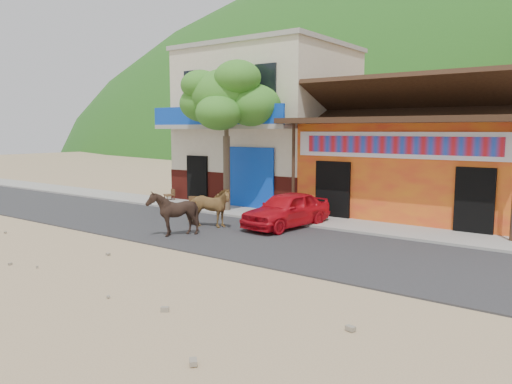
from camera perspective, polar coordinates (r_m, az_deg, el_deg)
ground at (r=13.18m, az=-4.08°, el=-7.70°), size 120.00×120.00×0.00m
road at (r=15.10m, az=2.12°, el=-5.69°), size 60.00×5.00×0.04m
sidewalk at (r=18.04m, az=8.41°, el=-3.52°), size 60.00×2.00×0.12m
dance_club at (r=20.71m, az=18.65°, el=2.41°), size 8.00×6.00×3.60m
cafe_building at (r=24.03m, az=1.40°, el=7.43°), size 7.00×6.00×7.00m
tree at (r=20.14m, az=-3.40°, el=6.40°), size 3.00×3.00×6.00m
cow_tan at (r=17.07m, az=-5.48°, el=-1.78°), size 1.81×1.38×1.39m
cow_dark at (r=15.90m, az=-9.48°, el=-2.40°), size 1.62×1.53×1.45m
red_car at (r=17.14m, az=3.51°, el=-2.01°), size 1.86×3.73×1.22m
scooter at (r=18.62m, az=3.53°, el=-1.57°), size 1.76×1.02×0.87m
cafe_chair_left at (r=23.60m, az=-9.89°, el=0.23°), size 0.56×0.56×0.92m
cafe_chair_right at (r=20.91m, az=-7.26°, el=-0.61°), size 0.58×0.58×0.91m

